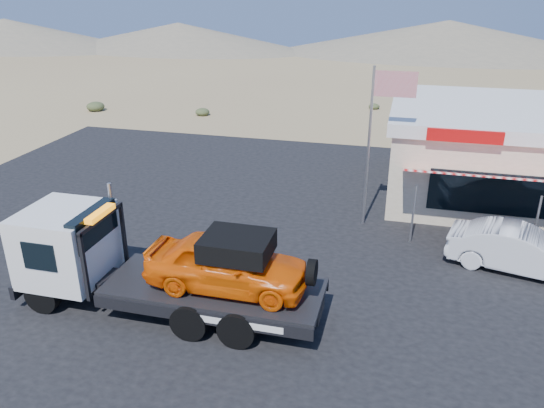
# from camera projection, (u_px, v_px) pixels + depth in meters

# --- Properties ---
(ground) EXTENTS (120.00, 120.00, 0.00)m
(ground) POSITION_uv_depth(u_px,v_px,m) (208.00, 264.00, 17.68)
(ground) COLOR #967D55
(ground) RESTS_ON ground
(asphalt_lot) EXTENTS (32.00, 24.00, 0.02)m
(asphalt_lot) POSITION_uv_depth(u_px,v_px,m) (287.00, 232.00, 19.89)
(asphalt_lot) COLOR black
(asphalt_lot) RESTS_ON ground
(tow_truck) EXTENTS (8.59, 2.55, 2.87)m
(tow_truck) POSITION_uv_depth(u_px,v_px,m) (159.00, 261.00, 14.69)
(tow_truck) COLOR black
(tow_truck) RESTS_ON asphalt_lot
(white_sedan) EXTENTS (4.65, 2.49, 1.45)m
(white_sedan) POSITION_uv_depth(u_px,v_px,m) (519.00, 250.00, 17.04)
(white_sedan) COLOR silver
(white_sedan) RESTS_ON asphalt_lot
(jerky_store) EXTENTS (10.40, 9.97, 3.90)m
(jerky_store) POSITION_uv_depth(u_px,v_px,m) (513.00, 152.00, 22.50)
(jerky_store) COLOR beige
(jerky_store) RESTS_ON asphalt_lot
(flagpole) EXTENTS (1.55, 0.10, 6.00)m
(flagpole) POSITION_uv_depth(u_px,v_px,m) (376.00, 130.00, 19.09)
(flagpole) COLOR #99999E
(flagpole) RESTS_ON asphalt_lot
(desert_scrub) EXTENTS (25.63, 32.77, 0.69)m
(desert_scrub) POSITION_uv_depth(u_px,v_px,m) (23.00, 147.00, 29.12)
(desert_scrub) COLOR #394726
(desert_scrub) RESTS_ON ground
(distant_hills) EXTENTS (126.00, 48.00, 4.20)m
(distant_hills) POSITION_uv_depth(u_px,v_px,m) (289.00, 38.00, 68.37)
(distant_hills) COLOR #726B59
(distant_hills) RESTS_ON ground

